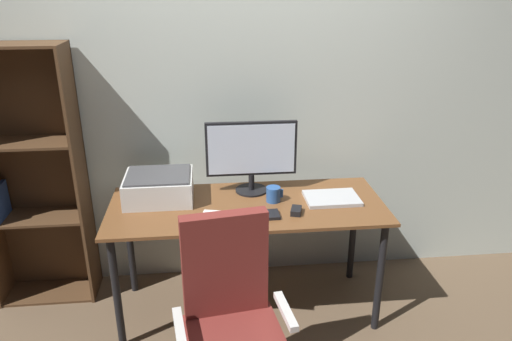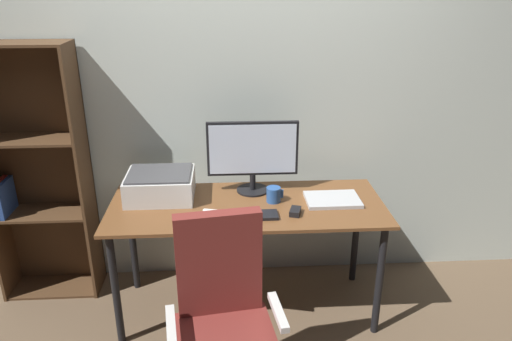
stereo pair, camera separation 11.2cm
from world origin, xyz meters
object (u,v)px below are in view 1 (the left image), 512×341
(mouse, at_px, (296,211))
(laptop, at_px, (332,198))
(desk, at_px, (247,217))
(bookshelf, at_px, (32,180))
(monitor, at_px, (251,152))
(printer, at_px, (159,187))
(office_chair, at_px, (232,333))
(keyboard, at_px, (253,216))
(coffee_mug, at_px, (273,194))

(mouse, bearing_deg, laptop, 48.31)
(desk, relative_size, bookshelf, 0.98)
(monitor, height_order, bookshelf, bookshelf)
(laptop, relative_size, printer, 0.80)
(desk, bearing_deg, office_chair, -100.28)
(keyboard, distance_m, office_chair, 0.69)
(mouse, bearing_deg, monitor, 140.37)
(laptop, xyz_separation_m, office_chair, (-0.65, -0.78, -0.29))
(keyboard, height_order, bookshelf, bookshelf)
(laptop, height_order, printer, printer)
(monitor, xyz_separation_m, printer, (-0.56, -0.06, -0.18))
(monitor, relative_size, laptop, 1.73)
(monitor, relative_size, printer, 1.39)
(monitor, distance_m, bookshelf, 1.38)
(keyboard, bearing_deg, coffee_mug, 52.91)
(monitor, height_order, office_chair, monitor)
(coffee_mug, height_order, laptop, coffee_mug)
(desk, xyz_separation_m, printer, (-0.52, 0.13, 0.17))
(monitor, xyz_separation_m, laptop, (0.47, -0.18, -0.25))
(desk, bearing_deg, keyboard, -82.73)
(coffee_mug, distance_m, bookshelf, 1.50)
(office_chair, bearing_deg, keyboard, 66.94)
(monitor, bearing_deg, office_chair, -100.85)
(monitor, relative_size, coffee_mug, 5.49)
(laptop, bearing_deg, monitor, 158.44)
(mouse, bearing_deg, coffee_mug, 138.53)
(keyboard, xyz_separation_m, printer, (-0.54, 0.29, 0.07))
(monitor, height_order, keyboard, monitor)
(desk, xyz_separation_m, office_chair, (-0.14, -0.77, -0.19))
(mouse, xyz_separation_m, laptop, (0.25, 0.15, -0.01))
(coffee_mug, bearing_deg, bookshelf, 168.42)
(monitor, height_order, printer, monitor)
(office_chair, bearing_deg, desk, 71.51)
(monitor, height_order, mouse, monitor)
(printer, bearing_deg, coffee_mug, -8.65)
(monitor, distance_m, laptop, 0.56)
(desk, bearing_deg, monitor, 76.84)
(office_chair, bearing_deg, mouse, 48.80)
(monitor, distance_m, keyboard, 0.43)
(desk, distance_m, laptop, 0.52)
(coffee_mug, bearing_deg, mouse, -57.95)
(desk, distance_m, mouse, 0.32)
(desk, height_order, coffee_mug, coffee_mug)
(coffee_mug, bearing_deg, monitor, 125.76)
(keyboard, xyz_separation_m, coffee_mug, (0.14, 0.19, 0.04))
(laptop, bearing_deg, bookshelf, 169.45)
(office_chair, bearing_deg, printer, 104.60)
(laptop, distance_m, bookshelf, 1.85)
(monitor, bearing_deg, bookshelf, 174.07)
(laptop, relative_size, bookshelf, 0.19)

